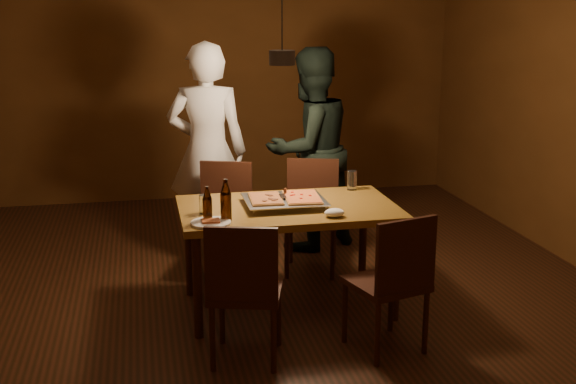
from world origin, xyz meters
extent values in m
plane|color=#3D1C10|center=(0.00, 0.00, 0.00)|extent=(6.00, 6.00, 0.00)
plane|color=brown|center=(0.00, 3.00, 1.40)|extent=(5.00, 0.00, 5.00)
plane|color=brown|center=(0.00, -3.00, 1.40)|extent=(5.00, 0.00, 5.00)
cube|color=olive|center=(0.00, -0.22, 0.72)|extent=(1.50, 0.90, 0.05)
cylinder|color=#38190F|center=(-0.67, -0.59, 0.35)|extent=(0.06, 0.06, 0.70)
cylinder|color=#38190F|center=(0.67, -0.59, 0.35)|extent=(0.06, 0.06, 0.70)
cylinder|color=#38190F|center=(-0.67, 0.15, 0.35)|extent=(0.06, 0.06, 0.70)
cylinder|color=#38190F|center=(0.67, 0.15, 0.35)|extent=(0.06, 0.06, 0.70)
cube|color=#38190F|center=(-0.39, 0.49, 0.43)|extent=(0.54, 0.54, 0.04)
cube|color=#38190F|center=(-0.33, 0.66, 0.67)|extent=(0.41, 0.17, 0.45)
cube|color=#38190F|center=(0.32, 0.44, 0.43)|extent=(0.52, 0.52, 0.04)
cube|color=#38190F|center=(0.38, 0.63, 0.67)|extent=(0.41, 0.15, 0.45)
cube|color=#38190F|center=(-0.41, -0.93, 0.43)|extent=(0.52, 0.52, 0.04)
cube|color=#38190F|center=(-0.46, -1.11, 0.67)|extent=(0.41, 0.14, 0.45)
cube|color=#38190F|center=(0.46, -0.97, 0.43)|extent=(0.52, 0.52, 0.04)
cube|color=#38190F|center=(0.51, -1.16, 0.67)|extent=(0.41, 0.15, 0.45)
cube|color=silver|center=(-0.03, -0.20, 0.77)|extent=(0.56, 0.47, 0.05)
cube|color=maroon|center=(-0.16, -0.20, 0.81)|extent=(0.23, 0.35, 0.02)
cube|color=gold|center=(0.10, -0.21, 0.81)|extent=(0.27, 0.40, 0.02)
cylinder|color=black|center=(-0.58, -0.47, 0.82)|extent=(0.06, 0.06, 0.15)
cone|color=black|center=(-0.58, -0.47, 0.94)|extent=(0.06, 0.06, 0.08)
cylinder|color=black|center=(-0.47, -0.48, 0.84)|extent=(0.07, 0.07, 0.18)
cone|color=black|center=(-0.47, -0.48, 0.97)|extent=(0.07, 0.07, 0.10)
cylinder|color=silver|center=(-0.58, -0.28, 0.81)|extent=(0.08, 0.08, 0.12)
cylinder|color=silver|center=(0.56, 0.13, 0.82)|extent=(0.07, 0.07, 0.15)
cylinder|color=white|center=(-0.57, -0.54, 0.76)|extent=(0.26, 0.26, 0.02)
cube|color=gold|center=(-0.57, -0.54, 0.77)|extent=(0.11, 0.09, 0.01)
ellipsoid|color=white|center=(0.24, -0.54, 0.78)|extent=(0.13, 0.10, 0.06)
imported|color=silver|center=(-0.44, 1.02, 0.91)|extent=(0.74, 0.55, 1.82)
imported|color=black|center=(0.46, 1.08, 0.88)|extent=(1.06, 0.96, 1.76)
cylinder|color=black|center=(0.00, 0.00, 1.75)|extent=(0.18, 0.18, 0.10)
camera|label=1|loc=(-0.99, -4.94, 2.09)|focal=45.00mm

